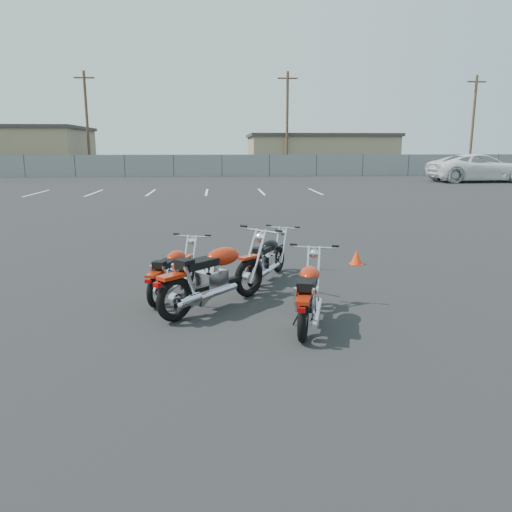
{
  "coord_description": "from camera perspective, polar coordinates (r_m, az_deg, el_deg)",
  "views": [
    {
      "loc": [
        -0.42,
        -7.37,
        2.4
      ],
      "look_at": [
        0.2,
        0.6,
        0.65
      ],
      "focal_mm": 35.0,
      "sensor_mm": 36.0,
      "label": 1
    }
  ],
  "objects": [
    {
      "name": "motorcycle_third_red",
      "position": [
        7.52,
        -4.75,
        -2.28
      ],
      "size": [
        1.91,
        1.91,
        1.11
      ],
      "color": "black",
      "rests_on": "ground"
    },
    {
      "name": "utility_pole_b",
      "position": [
        48.82,
        -18.75,
        14.38
      ],
      "size": [
        1.8,
        0.24,
        9.0
      ],
      "color": "#4B3322",
      "rests_on": "ground"
    },
    {
      "name": "chainlink_fence",
      "position": [
        42.4,
        -3.92,
        10.27
      ],
      "size": [
        80.06,
        0.06,
        1.8
      ],
      "color": "slate",
      "rests_on": "ground"
    },
    {
      "name": "parking_line_stripes",
      "position": [
        27.56,
        -8.81,
        7.2
      ],
      "size": [
        15.12,
        4.0,
        0.01
      ],
      "color": "silver",
      "rests_on": "ground"
    },
    {
      "name": "training_cone_extra",
      "position": [
        9.15,
        -8.97,
        -2.0
      ],
      "size": [
        0.27,
        0.27,
        0.32
      ],
      "color": "#FF380D",
      "rests_on": "ground"
    },
    {
      "name": "tan_building_east",
      "position": [
        52.42,
        7.19,
        11.64
      ],
      "size": [
        14.4,
        9.4,
        3.7
      ],
      "color": "#917F5D",
      "rests_on": "ground"
    },
    {
      "name": "training_cone_near",
      "position": [
        10.61,
        11.4,
        -0.13
      ],
      "size": [
        0.26,
        0.26,
        0.31
      ],
      "color": "#FF380D",
      "rests_on": "ground"
    },
    {
      "name": "motorcycle_second_black",
      "position": [
        9.15,
        1.28,
        -0.26
      ],
      "size": [
        1.15,
        1.75,
        0.89
      ],
      "color": "black",
      "rests_on": "ground"
    },
    {
      "name": "utility_pole_c",
      "position": [
        46.87,
        3.58,
        15.1
      ],
      "size": [
        1.8,
        0.24,
        9.0
      ],
      "color": "#4B3322",
      "rests_on": "ground"
    },
    {
      "name": "motorcycle_rear_red",
      "position": [
        6.88,
        6.05,
        -4.33
      ],
      "size": [
        0.92,
        1.93,
        0.95
      ],
      "color": "black",
      "rests_on": "ground"
    },
    {
      "name": "motorcycle_front_red",
      "position": [
        8.25,
        -9.47,
        -1.82
      ],
      "size": [
        0.97,
        1.8,
        0.89
      ],
      "color": "black",
      "rests_on": "ground"
    },
    {
      "name": "white_van",
      "position": [
        38.93,
        24.22,
        9.99
      ],
      "size": [
        3.34,
        8.1,
        3.06
      ],
      "primitive_type": "imported",
      "rotation": [
        0.0,
        0.0,
        1.59
      ],
      "color": "white",
      "rests_on": "ground"
    },
    {
      "name": "ground",
      "position": [
        7.77,
        -1.14,
        -5.66
      ],
      "size": [
        120.0,
        120.0,
        0.0
      ],
      "primitive_type": "plane",
      "color": "black",
      "rests_on": "ground"
    },
    {
      "name": "utility_pole_d",
      "position": [
        53.35,
        23.54,
        13.79
      ],
      "size": [
        1.8,
        0.24,
        9.0
      ],
      "color": "#4B3322",
      "rests_on": "ground"
    }
  ]
}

